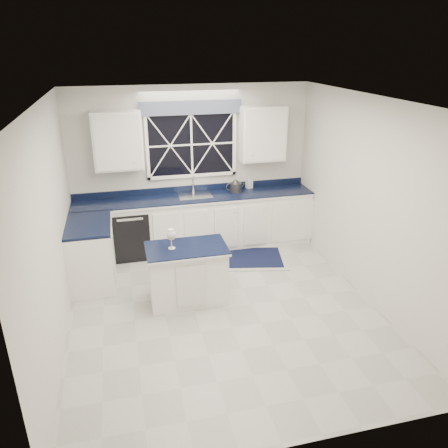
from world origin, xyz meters
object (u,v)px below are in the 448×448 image
object	(u,v)px
soap_bottle	(249,182)
island	(187,273)
kettle	(236,186)
wine_glass	(171,235)
faucet	(193,184)
dishwasher	(131,232)

from	to	relation	value
soap_bottle	island	bearing A→B (deg)	-127.89
kettle	wine_glass	world-z (taller)	kettle
wine_glass	faucet	bearing A→B (deg)	71.11
island	wine_glass	distance (m)	0.62
wine_glass	dishwasher	bearing A→B (deg)	106.96
kettle	soap_bottle	xyz separation A→B (m)	(0.29, 0.16, 0.00)
dishwasher	soap_bottle	world-z (taller)	soap_bottle
dishwasher	faucet	distance (m)	1.31
dishwasher	wine_glass	xyz separation A→B (m)	(0.49, -1.60, 0.58)
dishwasher	island	distance (m)	1.74
kettle	wine_glass	distance (m)	2.12
dishwasher	kettle	world-z (taller)	kettle
wine_glass	soap_bottle	xyz separation A→B (m)	(1.61, 1.82, 0.06)
island	wine_glass	bearing A→B (deg)	179.16
dishwasher	faucet	bearing A→B (deg)	10.02
island	wine_glass	size ratio (longest dim) A/B	3.92
island	faucet	bearing A→B (deg)	76.86
faucet	soap_bottle	bearing A→B (deg)	1.47
dishwasher	wine_glass	size ratio (longest dim) A/B	3.00
dishwasher	faucet	size ratio (longest dim) A/B	2.72
faucet	wine_glass	world-z (taller)	faucet
island	wine_glass	xyz separation A→B (m)	(-0.19, 0.00, 0.59)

